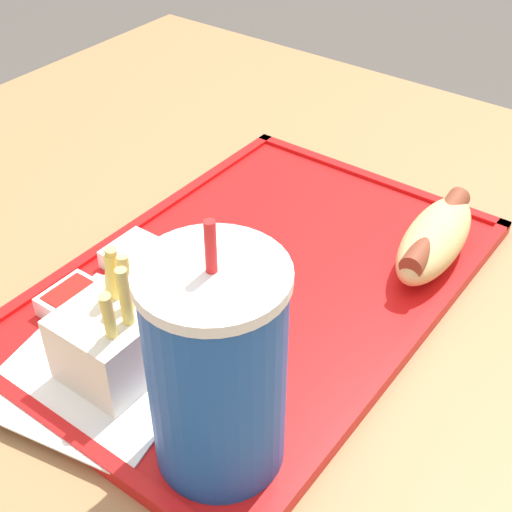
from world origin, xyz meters
name	(u,v)px	position (x,y,z in m)	size (l,w,h in m)	color
food_tray	(256,285)	(-0.05, -0.03, 0.75)	(0.46, 0.31, 0.01)	red
paper_napkin	(109,361)	(0.11, -0.07, 0.76)	(0.20, 0.18, 0.00)	white
soda_cup	(217,369)	(0.12, 0.06, 0.84)	(0.10, 0.10, 0.20)	#194CA5
hot_dog_far	(435,238)	(-0.17, 0.08, 0.78)	(0.15, 0.07, 0.05)	#DBB270
fries_carton	(119,336)	(0.10, -0.05, 0.79)	(0.09, 0.07, 0.11)	silver
sauce_cup_mayo	(139,254)	(0.00, -0.14, 0.76)	(0.05, 0.05, 0.02)	silver
sauce_cup_ketchup	(77,302)	(0.08, -0.13, 0.76)	(0.05, 0.05, 0.02)	silver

